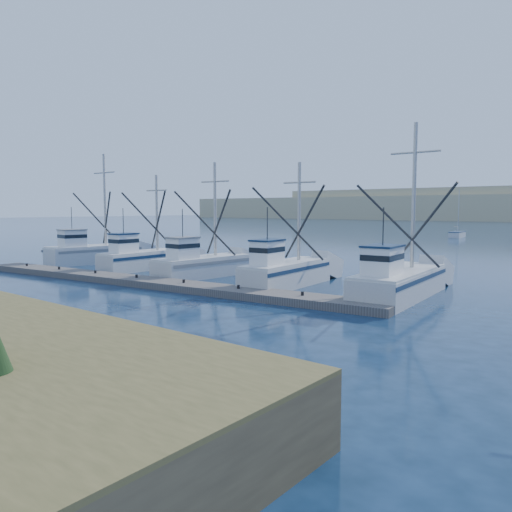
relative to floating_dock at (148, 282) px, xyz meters
The scene contains 4 objects.
ground 10.41m from the floating_dock, 37.83° to the right, with size 500.00×500.00×0.00m, color #0C2136.
floating_dock is the anchor object (origin of this frame).
trawler_fleet 5.18m from the floating_dock, 88.18° to the left, with size 31.82×9.34×9.70m.
sailboat_far 66.28m from the floating_dock, 91.25° to the left, with size 2.31×5.66×8.10m.
Camera 1 is at (16.72, -13.52, 4.86)m, focal length 35.00 mm.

